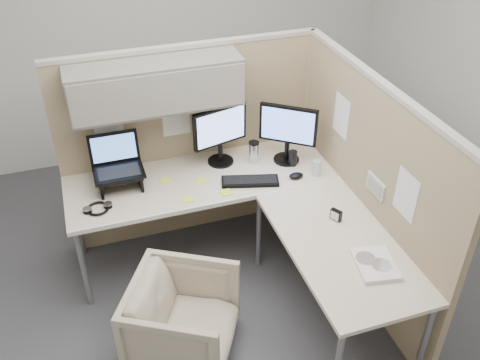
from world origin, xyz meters
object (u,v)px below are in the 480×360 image
object	(u,v)px
office_chair	(183,316)
monitor_left	(220,131)
keyboard	(250,181)
desk	(249,208)

from	to	relation	value
office_chair	monitor_left	world-z (taller)	monitor_left
keyboard	monitor_left	bearing A→B (deg)	125.77
keyboard	desk	bearing A→B (deg)	-95.57
desk	office_chair	world-z (taller)	desk
desk	keyboard	world-z (taller)	keyboard
desk	keyboard	bearing A→B (deg)	68.99
desk	monitor_left	size ratio (longest dim) A/B	4.29
office_chair	monitor_left	bearing A→B (deg)	1.02
monitor_left	office_chair	bearing A→B (deg)	-133.13
desk	keyboard	xyz separation A→B (m)	(0.09, 0.23, 0.05)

